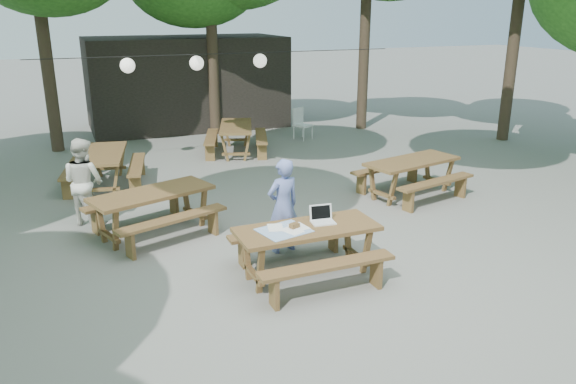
# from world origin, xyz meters

# --- Properties ---
(ground) EXTENTS (80.00, 80.00, 0.00)m
(ground) POSITION_xyz_m (0.00, 0.00, 0.00)
(ground) COLOR #60605C
(ground) RESTS_ON ground
(pavilion) EXTENTS (6.00, 3.00, 2.80)m
(pavilion) POSITION_xyz_m (0.50, 10.50, 1.40)
(pavilion) COLOR black
(pavilion) RESTS_ON ground
(main_picnic_table) EXTENTS (2.00, 1.58, 0.75)m
(main_picnic_table) POSITION_xyz_m (-0.37, -0.82, 0.39)
(main_picnic_table) COLOR #56361E
(main_picnic_table) RESTS_ON ground
(picnic_table_nw) EXTENTS (2.30, 2.10, 0.75)m
(picnic_table_nw) POSITION_xyz_m (-2.11, 1.61, 0.39)
(picnic_table_nw) COLOR #56361E
(picnic_table_nw) RESTS_ON ground
(picnic_table_ne) EXTENTS (2.20, 1.96, 0.75)m
(picnic_table_ne) POSITION_xyz_m (3.07, 1.68, 0.39)
(picnic_table_ne) COLOR #56361E
(picnic_table_ne) RESTS_ON ground
(picnic_table_far_w) EXTENTS (1.92, 2.17, 0.75)m
(picnic_table_far_w) POSITION_xyz_m (-2.60, 4.69, 0.39)
(picnic_table_far_w) COLOR #56361E
(picnic_table_far_w) RESTS_ON ground
(picnic_table_far_e) EXTENTS (2.10, 2.30, 0.75)m
(picnic_table_far_e) POSITION_xyz_m (0.85, 6.39, 0.39)
(picnic_table_far_e) COLOR #56361E
(picnic_table_far_e) RESTS_ON ground
(woman) EXTENTS (0.61, 0.46, 1.50)m
(woman) POSITION_xyz_m (-0.35, 0.13, 0.75)
(woman) COLOR #6B7CC3
(woman) RESTS_ON ground
(second_person) EXTENTS (0.94, 0.95, 1.55)m
(second_person) POSITION_xyz_m (-3.12, 2.54, 0.77)
(second_person) COLOR silver
(second_person) RESTS_ON ground
(plastic_chair) EXTENTS (0.58, 0.58, 0.90)m
(plastic_chair) POSITION_xyz_m (3.14, 7.27, 0.26)
(plastic_chair) COLOR silver
(plastic_chair) RESTS_ON ground
(laptop) EXTENTS (0.36, 0.30, 0.24)m
(laptop) POSITION_xyz_m (-0.10, -0.71, 0.81)
(laptop) COLOR white
(laptop) RESTS_ON main_picnic_table
(tabletop_clutter) EXTENTS (0.76, 0.68, 0.08)m
(tabletop_clutter) POSITION_xyz_m (-0.69, -0.81, 0.76)
(tabletop_clutter) COLOR #3878BF
(tabletop_clutter) RESTS_ON main_picnic_table
(paper_lanterns) EXTENTS (9.00, 0.34, 0.38)m
(paper_lanterns) POSITION_xyz_m (-0.19, 6.00, 2.40)
(paper_lanterns) COLOR black
(paper_lanterns) RESTS_ON ground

